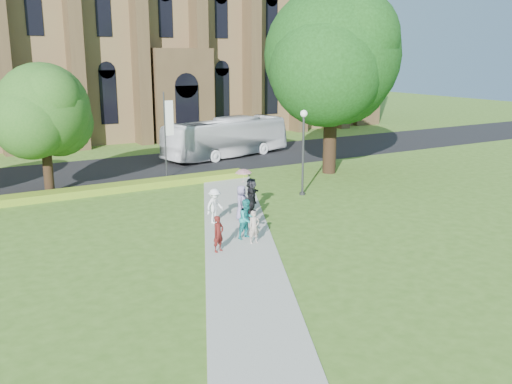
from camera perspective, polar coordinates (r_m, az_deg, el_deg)
ground at (r=26.33m, az=-0.70°, el=-5.23°), size 160.00×160.00×0.00m
road at (r=44.27m, az=-13.62°, el=2.22°), size 160.00×10.00×0.02m
footpath at (r=27.16m, az=-1.75°, el=-4.59°), size 15.58×28.54×0.04m
flower_hedge at (r=37.29m, az=-13.51°, el=0.44°), size 18.00×1.40×0.45m
cathedral at (r=65.46m, az=-10.83°, el=17.39°), size 52.60×18.25×28.00m
streetlamp at (r=34.82m, az=4.75°, el=5.00°), size 0.44×0.44×5.24m
large_tree at (r=41.30m, az=7.65°, el=13.36°), size 9.60×9.60×13.20m
street_tree_1 at (r=36.85m, az=-20.55°, el=7.69°), size 5.60×5.60×8.05m
banner_pole_0 at (r=39.91m, az=-8.94°, el=6.14°), size 0.70×0.10×6.00m
tour_coach at (r=47.93m, az=-2.97°, el=5.45°), size 12.07×5.35×3.27m
pedestrian_0 at (r=25.07m, az=-3.79°, el=-4.20°), size 0.69×0.57×1.63m
pedestrian_1 at (r=26.72m, az=-0.92°, el=-2.71°), size 1.08×0.93×1.91m
pedestrian_2 at (r=29.22m, az=-4.16°, el=-1.40°), size 1.34×1.07×1.81m
pedestrian_3 at (r=29.46m, az=-0.51°, el=-1.31°), size 1.10×0.85×1.74m
pedestrian_4 at (r=29.68m, az=-1.47°, el=-1.08°), size 1.05×1.06×1.85m
pedestrian_5 at (r=31.08m, az=-0.46°, el=-0.32°), size 1.55×1.76×1.93m
pedestrian_6 at (r=26.14m, az=-0.19°, el=-3.52°), size 0.57×0.38×1.53m
parasol at (r=29.55m, az=-1.27°, el=1.44°), size 0.89×0.89×0.74m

